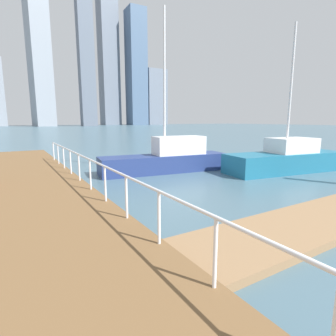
# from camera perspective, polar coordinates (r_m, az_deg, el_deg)

# --- Properties ---
(ground_plane) EXTENTS (300.00, 300.00, 0.00)m
(ground_plane) POSITION_cam_1_polar(r_m,az_deg,el_deg) (15.03, -8.93, -0.60)
(ground_plane) COLOR #476675
(boardwalk_railing) EXTENTS (0.06, 29.19, 1.08)m
(boardwalk_railing) POSITION_cam_1_polar(r_m,az_deg,el_deg) (3.88, 10.12, -13.29)
(boardwalk_railing) COLOR white
(boardwalk_railing) RESTS_ON boardwalk
(moored_boat_0) EXTENTS (7.11, 3.00, 7.59)m
(moored_boat_0) POSITION_cam_1_polar(r_m,az_deg,el_deg) (15.94, 23.80, 1.80)
(moored_boat_0) COLOR #1E6B8C
(moored_boat_0) RESTS_ON ground_plane
(moored_boat_2) EXTENTS (7.10, 2.44, 8.30)m
(moored_boat_2) POSITION_cam_1_polar(r_m,az_deg,el_deg) (14.55, 0.03, 2.08)
(moored_boat_2) COLOR navy
(moored_boat_2) RESTS_ON ground_plane
(skyline_tower_2) EXTENTS (9.21, 13.64, 75.01)m
(skyline_tower_2) POSITION_cam_1_polar(r_m,az_deg,el_deg) (140.84, -25.92, 23.45)
(skyline_tower_2) COLOR #8C939E
(skyline_tower_2) RESTS_ON ground_plane
(skyline_tower_3) EXTENTS (7.14, 8.44, 86.57)m
(skyline_tower_3) POSITION_cam_1_polar(r_m,az_deg,el_deg) (141.20, -17.31, 26.38)
(skyline_tower_3) COLOR slate
(skyline_tower_3) RESTS_ON ground_plane
(skyline_tower_4) EXTENTS (10.14, 9.19, 74.79)m
(skyline_tower_4) POSITION_cam_1_polar(r_m,az_deg,el_deg) (166.90, -12.48, 21.88)
(skyline_tower_4) COLOR slate
(skyline_tower_4) RESTS_ON ground_plane
(skyline_tower_5) EXTENTS (10.16, 11.56, 63.03)m
(skyline_tower_5) POSITION_cam_1_polar(r_m,az_deg,el_deg) (163.57, -6.75, 20.19)
(skyline_tower_5) COLOR slate
(skyline_tower_5) RESTS_ON ground_plane
(skyline_tower_6) EXTENTS (12.33, 8.12, 32.17)m
(skyline_tower_6) POSITION_cam_1_polar(r_m,az_deg,el_deg) (166.69, -2.66, 14.70)
(skyline_tower_6) COLOR slate
(skyline_tower_6) RESTS_ON ground_plane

